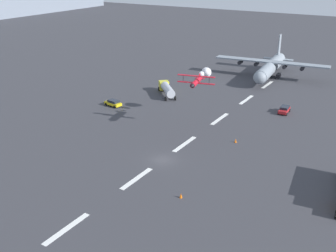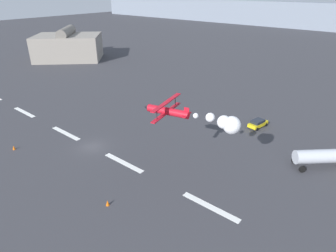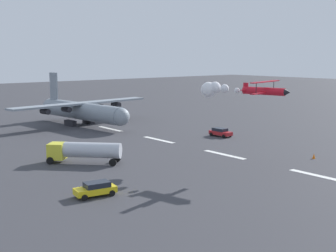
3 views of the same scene
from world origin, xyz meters
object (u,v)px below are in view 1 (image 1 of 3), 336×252
fuel_tanker_truck (167,89)px  traffic_cone_near (181,196)px  traffic_cone_far (236,141)px  stunt_biplane_red (203,75)px  followme_car_yellow (284,109)px  airport_staff_sedan (113,103)px  cargo_transport_plane (270,67)px

fuel_tanker_truck → traffic_cone_near: 49.87m
traffic_cone_far → stunt_biplane_red: bearing=57.1°
followme_car_yellow → traffic_cone_near: 43.93m
stunt_biplane_red → traffic_cone_far: bearing=-122.9°
traffic_cone_near → traffic_cone_far: 22.79m
airport_staff_sedan → traffic_cone_far: bearing=-98.4°
cargo_transport_plane → traffic_cone_far: size_ratio=43.64×
airport_staff_sedan → traffic_cone_near: airport_staff_sedan is taller
cargo_transport_plane → followme_car_yellow: cargo_transport_plane is taller
followme_car_yellow → traffic_cone_near: followme_car_yellow is taller
stunt_biplane_red → traffic_cone_near: (-29.73, -11.75, -9.66)m
followme_car_yellow → fuel_tanker_truck: bearing=94.6°
cargo_transport_plane → traffic_cone_near: 71.83m
stunt_biplane_red → followme_car_yellow: bearing=-44.0°
cargo_transport_plane → airport_staff_sedan: cargo_transport_plane is taller
airport_staff_sedan → traffic_cone_far: size_ratio=6.06×
stunt_biplane_red → fuel_tanker_truck: stunt_biplane_red is taller
airport_staff_sedan → followme_car_yellow: bearing=-65.7°
fuel_tanker_truck → airport_staff_sedan: size_ratio=1.97×
stunt_biplane_red → airport_staff_sedan: bearing=95.3°
followme_car_yellow → airport_staff_sedan: 39.42m
cargo_transport_plane → fuel_tanker_truck: bearing=150.2°
airport_staff_sedan → stunt_biplane_red: bearing=-84.7°
traffic_cone_far → traffic_cone_near: bearing=-177.5°
traffic_cone_far → airport_staff_sedan: bearing=81.6°
followme_car_yellow → traffic_cone_far: size_ratio=5.84×
followme_car_yellow → traffic_cone_near: size_ratio=5.84×
followme_car_yellow → airport_staff_sedan: (-16.22, 35.93, 0.00)m
cargo_transport_plane → airport_staff_sedan: bearing=151.7°
stunt_biplane_red → traffic_cone_near: stunt_biplane_red is taller
cargo_transport_plane → airport_staff_sedan: 49.21m
cargo_transport_plane → traffic_cone_near: bearing=-171.4°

